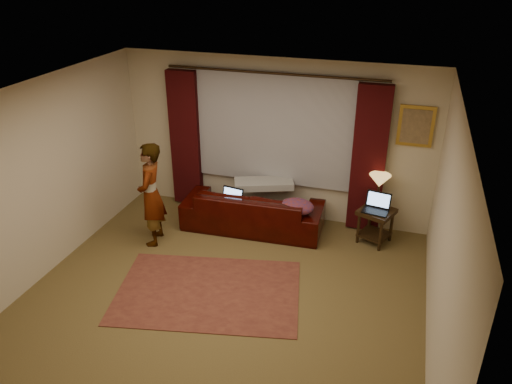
# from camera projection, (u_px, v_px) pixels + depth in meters

# --- Properties ---
(floor) EXTENTS (5.00, 5.00, 0.01)m
(floor) POSITION_uv_depth(u_px,v_px,m) (220.00, 301.00, 6.34)
(floor) COLOR brown
(floor) RESTS_ON ground
(ceiling) EXTENTS (5.00, 5.00, 0.02)m
(ceiling) POSITION_uv_depth(u_px,v_px,m) (213.00, 101.00, 5.20)
(ceiling) COLOR silver
(ceiling) RESTS_ON ground
(wall_back) EXTENTS (5.00, 0.02, 2.60)m
(wall_back) POSITION_uv_depth(u_px,v_px,m) (274.00, 140.00, 7.91)
(wall_back) COLOR beige
(wall_back) RESTS_ON ground
(wall_front) EXTENTS (5.00, 0.02, 2.60)m
(wall_front) POSITION_uv_depth(u_px,v_px,m) (91.00, 366.00, 3.62)
(wall_front) COLOR beige
(wall_front) RESTS_ON ground
(wall_left) EXTENTS (0.02, 5.00, 2.60)m
(wall_left) POSITION_uv_depth(u_px,v_px,m) (36.00, 184.00, 6.44)
(wall_left) COLOR beige
(wall_left) RESTS_ON ground
(wall_right) EXTENTS (0.02, 5.00, 2.60)m
(wall_right) POSITION_uv_depth(u_px,v_px,m) (445.00, 245.00, 5.10)
(wall_right) COLOR beige
(wall_right) RESTS_ON ground
(sheer_curtain) EXTENTS (2.50, 0.05, 1.80)m
(sheer_curtain) POSITION_uv_depth(u_px,v_px,m) (274.00, 129.00, 7.77)
(sheer_curtain) COLOR #98989F
(sheer_curtain) RESTS_ON wall_back
(drape_left) EXTENTS (0.50, 0.14, 2.30)m
(drape_left) POSITION_uv_depth(u_px,v_px,m) (186.00, 140.00, 8.27)
(drape_left) COLOR black
(drape_left) RESTS_ON floor
(drape_right) EXTENTS (0.50, 0.14, 2.30)m
(drape_right) POSITION_uv_depth(u_px,v_px,m) (369.00, 160.00, 7.47)
(drape_right) COLOR black
(drape_right) RESTS_ON floor
(curtain_rod) EXTENTS (0.04, 0.04, 3.40)m
(curtain_rod) POSITION_uv_depth(u_px,v_px,m) (274.00, 73.00, 7.34)
(curtain_rod) COLOR black
(curtain_rod) RESTS_ON wall_back
(picture_frame) EXTENTS (0.50, 0.04, 0.60)m
(picture_frame) POSITION_uv_depth(u_px,v_px,m) (416.00, 126.00, 7.13)
(picture_frame) COLOR gold
(picture_frame) RESTS_ON wall_back
(sofa) EXTENTS (2.24, 1.05, 0.89)m
(sofa) POSITION_uv_depth(u_px,v_px,m) (253.00, 203.00, 7.83)
(sofa) COLOR black
(sofa) RESTS_ON floor
(throw_blanket) EXTENTS (1.00, 0.68, 0.11)m
(throw_blanket) POSITION_uv_depth(u_px,v_px,m) (264.00, 170.00, 7.85)
(throw_blanket) COLOR #9C9B96
(throw_blanket) RESTS_ON sofa
(clothing_pile) EXTENTS (0.62, 0.54, 0.22)m
(clothing_pile) POSITION_uv_depth(u_px,v_px,m) (297.00, 207.00, 7.46)
(clothing_pile) COLOR #622B40
(clothing_pile) RESTS_ON sofa
(laptop_sofa) EXTENTS (0.41, 0.44, 0.25)m
(laptop_sofa) POSITION_uv_depth(u_px,v_px,m) (229.00, 199.00, 7.67)
(laptop_sofa) COLOR black
(laptop_sofa) RESTS_ON sofa
(area_rug) EXTENTS (2.63, 2.02, 0.01)m
(area_rug) POSITION_uv_depth(u_px,v_px,m) (208.00, 291.00, 6.51)
(area_rug) COLOR brown
(area_rug) RESTS_ON floor
(end_table) EXTENTS (0.61, 0.61, 0.54)m
(end_table) POSITION_uv_depth(u_px,v_px,m) (375.00, 226.00, 7.51)
(end_table) COLOR black
(end_table) RESTS_ON floor
(tiffany_lamp) EXTENTS (0.36, 0.36, 0.51)m
(tiffany_lamp) POSITION_uv_depth(u_px,v_px,m) (378.00, 190.00, 7.41)
(tiffany_lamp) COLOR olive
(tiffany_lamp) RESTS_ON end_table
(laptop_table) EXTENTS (0.43, 0.45, 0.27)m
(laptop_table) POSITION_uv_depth(u_px,v_px,m) (376.00, 204.00, 7.29)
(laptop_table) COLOR black
(laptop_table) RESTS_ON end_table
(person) EXTENTS (0.56, 0.56, 1.59)m
(person) POSITION_uv_depth(u_px,v_px,m) (151.00, 195.00, 7.30)
(person) COLOR #9C9B96
(person) RESTS_ON floor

